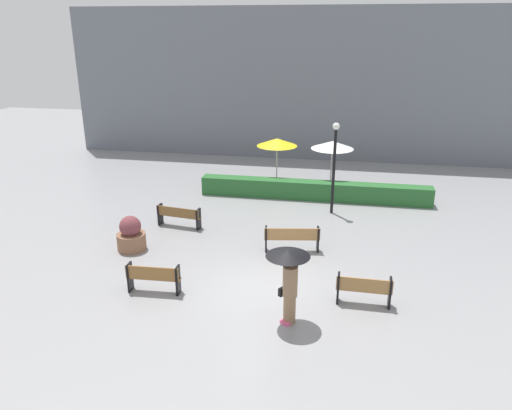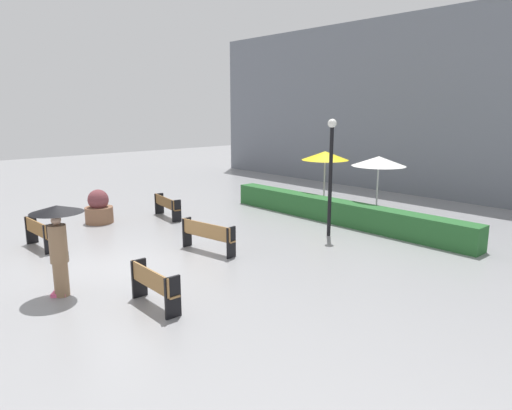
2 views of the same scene
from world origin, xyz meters
The scene contains 12 objects.
ground_plane centered at (0.00, 0.00, 0.00)m, with size 60.00×60.00×0.00m, color gray.
bench_near_right centered at (2.84, -0.25, 0.50)m, with size 1.51×0.36×0.86m.
bench_far_left centered at (-4.00, 4.21, 0.49)m, with size 1.78×0.59×0.81m.
bench_near_left centered at (-3.08, -0.67, 0.51)m, with size 1.57×0.41×0.86m.
bench_mid_center centered at (0.52, 2.81, 0.53)m, with size 1.90×0.62×0.88m.
pedestrian_with_umbrella centered at (0.90, -1.43, 1.39)m, with size 1.13×1.13×2.02m.
planter_pot centered at (-4.93, 1.96, 0.52)m, with size 0.98×0.98×1.22m.
lamp_post centered at (1.71, 6.81, 2.31)m, with size 0.28×0.28×3.75m.
patio_umbrella_yellow centered at (-1.04, 9.84, 2.19)m, with size 1.89×1.89×2.37m.
patio_umbrella_white centered at (1.53, 9.75, 2.19)m, with size 1.94×1.94×2.37m.
hedge_strip centered at (0.85, 8.40, 0.41)m, with size 10.16×0.70×0.82m, color #28602D.
building_facade centered at (0.00, 16.00, 4.18)m, with size 28.00×1.20×8.37m, color slate.
Camera 1 is at (2.09, -12.35, 7.21)m, focal length 34.26 mm.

